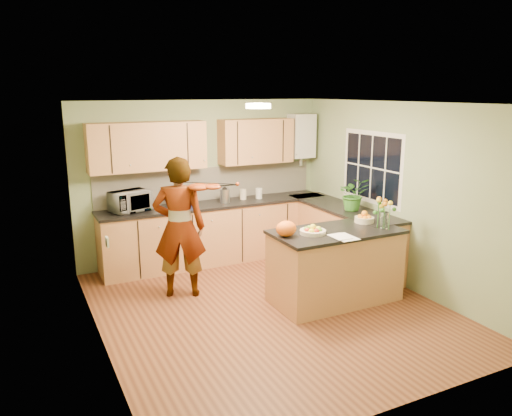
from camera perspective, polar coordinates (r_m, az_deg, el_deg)
name	(u,v)px	position (r m, az deg, el deg)	size (l,w,h in m)	color
floor	(269,308)	(6.33, 1.48, -11.36)	(4.50, 4.50, 0.00)	#592C19
ceiling	(270,103)	(5.75, 1.63, 11.90)	(4.00, 4.50, 0.02)	silver
wall_back	(203,181)	(7.93, -6.07, 3.13)	(4.00, 0.02, 2.50)	gray
wall_front	(402,270)	(4.15, 16.35, -6.83)	(4.00, 0.02, 2.50)	gray
wall_left	(95,231)	(5.31, -17.91, -2.53)	(0.02, 4.50, 2.50)	gray
wall_right	(399,195)	(7.06, 16.07, 1.41)	(0.02, 4.50, 2.50)	gray
back_counter	(217,232)	(7.87, -4.49, -2.74)	(3.64, 0.62, 0.94)	#B47748
right_counter	(342,237)	(7.69, 9.79, -3.28)	(0.62, 2.24, 0.94)	#B47748
splashback	(209,183)	(7.96, -5.35, 2.82)	(3.60, 0.02, 0.52)	beige
upper_cabinets	(195,144)	(7.63, -6.98, 7.26)	(3.20, 0.34, 0.70)	#B47748
boiler	(301,136)	(8.44, 5.19, 8.19)	(0.40, 0.30, 0.86)	silver
window_right	(372,167)	(7.44, 13.08, 4.54)	(0.01, 1.30, 1.05)	silver
light_switch	(107,242)	(4.73, -16.65, -3.73)	(0.02, 0.09, 0.09)	silver
ceiling_lamp	(258,106)	(6.02, 0.27, 11.60)	(0.30, 0.30, 0.07)	#FFEABF
peninsula_island	(335,265)	(6.46, 9.03, -6.51)	(1.63, 0.84, 0.94)	#B47748
fruit_dish	(313,230)	(6.12, 6.52, -2.52)	(0.32, 0.32, 0.11)	beige
orange_bowl	(364,218)	(6.74, 12.28, -1.11)	(0.25, 0.25, 0.15)	beige
flower_vase	(385,205)	(6.47, 14.54, 0.35)	(0.25, 0.25, 0.45)	silver
orange_bag	(286,229)	(5.97, 3.47, -2.36)	(0.25, 0.21, 0.19)	orange
papers	(344,237)	(6.03, 10.05, -3.28)	(0.24, 0.33, 0.01)	white
violinist	(179,227)	(6.49, -8.75, -2.22)	(0.67, 0.44, 1.84)	tan
violin	(199,187)	(6.23, -6.55, 2.40)	(0.66, 0.27, 0.13)	#551705
microwave	(130,201)	(7.38, -14.18, 0.75)	(0.54, 0.36, 0.30)	silver
blue_box	(181,199)	(7.55, -8.51, 1.00)	(0.28, 0.20, 0.22)	navy
kettle	(225,195)	(7.75, -3.59, 1.49)	(0.15, 0.15, 0.29)	#B7B7BC
jar_cream	(243,194)	(7.97, -1.49, 1.58)	(0.11, 0.11, 0.17)	beige
jar_white	(259,193)	(8.03, 0.33, 1.68)	(0.11, 0.11, 0.17)	silver
potted_plant	(354,194)	(7.34, 11.09, 1.59)	(0.43, 0.38, 0.48)	#327426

